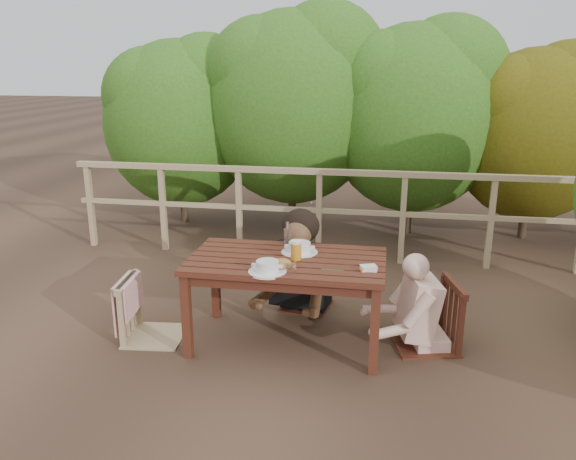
% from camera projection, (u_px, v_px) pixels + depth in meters
% --- Properties ---
extents(ground, '(60.00, 60.00, 0.00)m').
position_uv_depth(ground, '(287.00, 341.00, 4.44)').
color(ground, '#503627').
rests_on(ground, ground).
extents(table, '(1.47, 0.83, 0.68)m').
position_uv_depth(table, '(287.00, 302.00, 4.35)').
color(table, '#3F1B11').
rests_on(table, ground).
extents(chair_left, '(0.50, 0.50, 0.92)m').
position_uv_depth(chair_left, '(152.00, 283.00, 4.39)').
color(chair_left, tan).
rests_on(chair_left, ground).
extents(chair_far, '(0.47, 0.47, 0.83)m').
position_uv_depth(chair_far, '(306.00, 263.00, 4.96)').
color(chair_far, '#3F1B11').
rests_on(chair_far, ground).
extents(chair_right, '(0.58, 0.58, 0.96)m').
position_uv_depth(chair_right, '(428.00, 287.00, 4.26)').
color(chair_right, '#3F1B11').
rests_on(chair_right, ground).
extents(woman, '(0.68, 0.79, 1.43)m').
position_uv_depth(woman, '(307.00, 230.00, 4.89)').
color(woman, black).
rests_on(woman, ground).
extents(diner_right, '(0.71, 0.62, 1.23)m').
position_uv_depth(diner_right, '(433.00, 270.00, 4.22)').
color(diner_right, beige).
rests_on(diner_right, ground).
extents(railing, '(5.60, 0.10, 1.01)m').
position_uv_depth(railing, '(319.00, 214.00, 6.19)').
color(railing, tan).
rests_on(railing, ground).
extents(hedge_row, '(6.60, 1.60, 3.80)m').
position_uv_depth(hedge_row, '(366.00, 80.00, 6.85)').
color(hedge_row, '#2C5416').
rests_on(hedge_row, ground).
extents(soup_near, '(0.27, 0.27, 0.09)m').
position_uv_depth(soup_near, '(267.00, 267.00, 3.98)').
color(soup_near, white).
rests_on(soup_near, table).
extents(soup_far, '(0.28, 0.28, 0.09)m').
position_uv_depth(soup_far, '(300.00, 248.00, 4.37)').
color(soup_far, silver).
rests_on(soup_far, table).
extents(bread_roll, '(0.14, 0.10, 0.08)m').
position_uv_depth(bread_roll, '(282.00, 264.00, 4.05)').
color(bread_roll, '#B07730').
rests_on(bread_roll, table).
extents(beer_glass, '(0.08, 0.08, 0.16)m').
position_uv_depth(beer_glass, '(296.00, 251.00, 4.20)').
color(beer_glass, orange).
rests_on(beer_glass, table).
extents(bottle, '(0.06, 0.06, 0.24)m').
position_uv_depth(bottle, '(287.00, 237.00, 4.41)').
color(bottle, silver).
rests_on(bottle, table).
extents(tumbler, '(0.07, 0.07, 0.08)m').
position_uv_depth(tumbler, '(291.00, 269.00, 3.95)').
color(tumbler, white).
rests_on(tumbler, table).
extents(butter_tub, '(0.13, 0.11, 0.05)m').
position_uv_depth(butter_tub, '(369.00, 269.00, 4.00)').
color(butter_tub, white).
rests_on(butter_tub, table).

